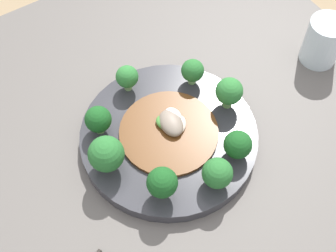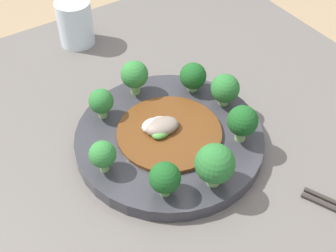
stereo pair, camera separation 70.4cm
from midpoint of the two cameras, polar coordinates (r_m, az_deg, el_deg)
The scene contains 12 objects.
table at distance 1.07m, azimuth -14.03°, elevation -28.41°, with size 0.92×0.88×0.70m.
plate at distance 0.72m, azimuth -18.80°, elevation -21.23°, with size 0.31×0.31×0.02m.
broccoli_northwest at distance 0.65m, azimuth -9.52°, elevation -21.01°, with size 0.05×0.05×0.07m.
broccoli_south at distance 0.75m, azimuth -22.14°, elevation -11.56°, with size 0.05×0.05×0.07m.
broccoli_north at distance 0.62m, azimuth -15.46°, elevation -27.93°, with size 0.06×0.06×0.07m.
broccoli_southwest at distance 0.73m, azimuth -14.07°, elevation -11.95°, with size 0.05×0.05×0.06m.
broccoli_west at distance 0.69m, azimuth -10.21°, elevation -14.59°, with size 0.05×0.05×0.06m.
broccoli_northeast at distance 0.65m, azimuth -23.02°, elevation -28.90°, with size 0.05×0.05×0.06m.
broccoli_southeast at distance 0.75m, azimuth -27.24°, elevation -15.44°, with size 0.04×0.04×0.05m.
broccoli_east at distance 0.70m, azimuth -29.58°, elevation -23.86°, with size 0.04×0.04×0.05m.
stirfry_center at distance 0.71m, azimuth -19.48°, elevation -20.40°, with size 0.17×0.17×0.03m.
drinking_glass at distance 0.92m, azimuth -26.13°, elevation -1.44°, with size 0.07×0.07×0.10m.
Camera 2 is at (0.29, 0.47, 1.28)m, focal length 50.00 mm.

